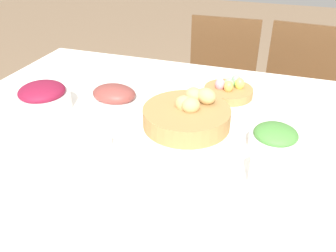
{
  "coord_description": "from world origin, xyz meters",
  "views": [
    {
      "loc": [
        0.35,
        -1.06,
        1.44
      ],
      "look_at": [
        0.03,
        -0.09,
        0.82
      ],
      "focal_mm": 38.0,
      "sensor_mm": 36.0,
      "label": 1
    }
  ],
  "objects_px": {
    "chair_far_center": "(218,88)",
    "fork": "(103,192)",
    "bread_basket": "(188,115)",
    "drinking_cup": "(262,173)",
    "ham_platter": "(114,95)",
    "green_salad_bowl": "(275,140)",
    "spoon": "(224,220)",
    "egg_basket": "(229,90)",
    "knife": "(212,218)",
    "butter_dish": "(91,143)",
    "dinner_plate": "(155,203)",
    "chair_far_right": "(296,99)",
    "beet_salad_bowl": "(43,97)"
  },
  "relations": [
    {
      "from": "chair_far_center",
      "to": "fork",
      "type": "bearing_deg",
      "value": -93.89
    },
    {
      "from": "egg_basket",
      "to": "knife",
      "type": "relative_size",
      "value": 1.07
    },
    {
      "from": "dinner_plate",
      "to": "spoon",
      "type": "xyz_separation_m",
      "value": [
        0.18,
        0.0,
        -0.0
      ]
    },
    {
      "from": "beet_salad_bowl",
      "to": "butter_dish",
      "type": "xyz_separation_m",
      "value": [
        0.3,
        -0.18,
        -0.03
      ]
    },
    {
      "from": "dinner_plate",
      "to": "ham_platter",
      "type": "bearing_deg",
      "value": 125.55
    },
    {
      "from": "bread_basket",
      "to": "drinking_cup",
      "type": "distance_m",
      "value": 0.39
    },
    {
      "from": "green_salad_bowl",
      "to": "butter_dish",
      "type": "distance_m",
      "value": 0.59
    },
    {
      "from": "egg_basket",
      "to": "chair_far_center",
      "type": "bearing_deg",
      "value": 103.84
    },
    {
      "from": "bread_basket",
      "to": "fork",
      "type": "distance_m",
      "value": 0.44
    },
    {
      "from": "fork",
      "to": "knife",
      "type": "xyz_separation_m",
      "value": [
        0.3,
        0.0,
        0.0
      ]
    },
    {
      "from": "egg_basket",
      "to": "bread_basket",
      "type": "bearing_deg",
      "value": -109.07
    },
    {
      "from": "chair_far_right",
      "to": "fork",
      "type": "height_order",
      "value": "chair_far_right"
    },
    {
      "from": "chair_far_center",
      "to": "beet_salad_bowl",
      "type": "bearing_deg",
      "value": -117.8
    },
    {
      "from": "egg_basket",
      "to": "fork",
      "type": "bearing_deg",
      "value": -106.95
    },
    {
      "from": "bread_basket",
      "to": "egg_basket",
      "type": "relative_size",
      "value": 1.54
    },
    {
      "from": "knife",
      "to": "chair_far_center",
      "type": "bearing_deg",
      "value": 96.62
    },
    {
      "from": "ham_platter",
      "to": "green_salad_bowl",
      "type": "xyz_separation_m",
      "value": [
        0.64,
        -0.16,
        0.02
      ]
    },
    {
      "from": "bread_basket",
      "to": "spoon",
      "type": "distance_m",
      "value": 0.48
    },
    {
      "from": "egg_basket",
      "to": "dinner_plate",
      "type": "height_order",
      "value": "egg_basket"
    },
    {
      "from": "beet_salad_bowl",
      "to": "fork",
      "type": "height_order",
      "value": "beet_salad_bowl"
    },
    {
      "from": "knife",
      "to": "drinking_cup",
      "type": "distance_m",
      "value": 0.2
    },
    {
      "from": "dinner_plate",
      "to": "butter_dish",
      "type": "bearing_deg",
      "value": 147.44
    },
    {
      "from": "chair_far_center",
      "to": "chair_far_right",
      "type": "xyz_separation_m",
      "value": [
        0.47,
        -0.0,
        0.0
      ]
    },
    {
      "from": "chair_far_right",
      "to": "fork",
      "type": "bearing_deg",
      "value": -104.86
    },
    {
      "from": "butter_dish",
      "to": "spoon",
      "type": "bearing_deg",
      "value": -21.43
    },
    {
      "from": "beet_salad_bowl",
      "to": "green_salad_bowl",
      "type": "xyz_separation_m",
      "value": [
        0.87,
        -0.01,
        -0.01
      ]
    },
    {
      "from": "chair_far_right",
      "to": "ham_platter",
      "type": "bearing_deg",
      "value": -124.82
    },
    {
      "from": "chair_far_center",
      "to": "knife",
      "type": "bearing_deg",
      "value": -81.34
    },
    {
      "from": "egg_basket",
      "to": "beet_salad_bowl",
      "type": "distance_m",
      "value": 0.74
    },
    {
      "from": "dinner_plate",
      "to": "fork",
      "type": "xyz_separation_m",
      "value": [
        -0.15,
        0.0,
        -0.0
      ]
    },
    {
      "from": "chair_far_center",
      "to": "knife",
      "type": "xyz_separation_m",
      "value": [
        0.25,
        -1.37,
        0.28
      ]
    },
    {
      "from": "dinner_plate",
      "to": "egg_basket",
      "type": "bearing_deg",
      "value": 84.84
    },
    {
      "from": "chair_far_center",
      "to": "bread_basket",
      "type": "height_order",
      "value": "chair_far_center"
    },
    {
      "from": "green_salad_bowl",
      "to": "spoon",
      "type": "xyz_separation_m",
      "value": [
        -0.09,
        -0.35,
        -0.04
      ]
    },
    {
      "from": "egg_basket",
      "to": "butter_dish",
      "type": "bearing_deg",
      "value": -124.11
    },
    {
      "from": "chair_far_center",
      "to": "bread_basket",
      "type": "xyz_separation_m",
      "value": [
        0.07,
        -0.95,
        0.32
      ]
    },
    {
      "from": "egg_basket",
      "to": "spoon",
      "type": "bearing_deg",
      "value": -80.53
    },
    {
      "from": "drinking_cup",
      "to": "butter_dish",
      "type": "relative_size",
      "value": 0.82
    },
    {
      "from": "chair_far_center",
      "to": "fork",
      "type": "distance_m",
      "value": 1.4
    },
    {
      "from": "egg_basket",
      "to": "beet_salad_bowl",
      "type": "height_order",
      "value": "beet_salad_bowl"
    },
    {
      "from": "ham_platter",
      "to": "green_salad_bowl",
      "type": "bearing_deg",
      "value": -14.36
    },
    {
      "from": "knife",
      "to": "spoon",
      "type": "bearing_deg",
      "value": -3.78
    },
    {
      "from": "beet_salad_bowl",
      "to": "knife",
      "type": "xyz_separation_m",
      "value": [
        0.75,
        -0.36,
        -0.05
      ]
    },
    {
      "from": "drinking_cup",
      "to": "spoon",
      "type": "bearing_deg",
      "value": -113.16
    },
    {
      "from": "egg_basket",
      "to": "dinner_plate",
      "type": "relative_size",
      "value": 0.8
    },
    {
      "from": "knife",
      "to": "beet_salad_bowl",
      "type": "bearing_deg",
      "value": 150.27
    },
    {
      "from": "knife",
      "to": "fork",
      "type": "bearing_deg",
      "value": 176.22
    },
    {
      "from": "bread_basket",
      "to": "green_salad_bowl",
      "type": "height_order",
      "value": "bread_basket"
    },
    {
      "from": "chair_far_right",
      "to": "knife",
      "type": "relative_size",
      "value": 4.75
    },
    {
      "from": "drinking_cup",
      "to": "knife",
      "type": "bearing_deg",
      "value": -121.41
    }
  ]
}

